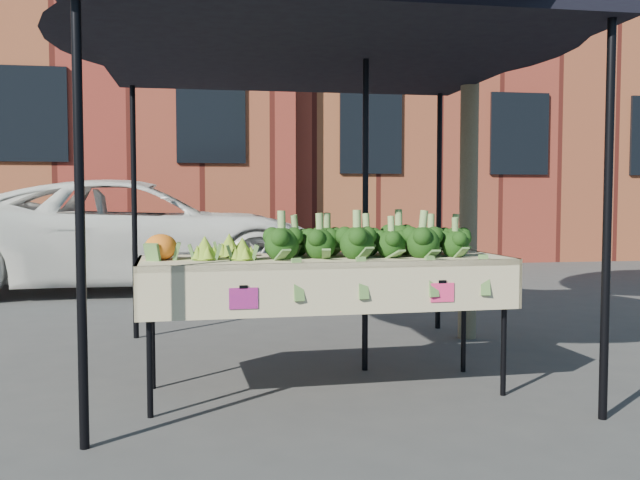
{
  "coord_description": "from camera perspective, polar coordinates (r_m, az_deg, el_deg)",
  "views": [
    {
      "loc": [
        -0.68,
        -4.56,
        1.29
      ],
      "look_at": [
        0.12,
        0.16,
        1.0
      ],
      "focal_mm": 39.41,
      "sensor_mm": 36.0,
      "label": 1
    }
  ],
  "objects": [
    {
      "name": "cauliflower_pair",
      "position": [
        4.49,
        -12.79,
        -0.41
      ],
      "size": [
        0.21,
        0.21,
        0.19
      ],
      "primitive_type": "ellipsoid",
      "color": "orange",
      "rests_on": "table"
    },
    {
      "name": "building_left",
      "position": [
        17.42,
        -24.51,
        13.75
      ],
      "size": [
        12.0,
        8.0,
        9.0
      ],
      "primitive_type": "cube",
      "color": "maroon",
      "rests_on": "ground"
    },
    {
      "name": "romanesco_cluster",
      "position": [
        4.52,
        -7.89,
        -0.2
      ],
      "size": [
        0.44,
        0.48,
        0.21
      ],
      "primitive_type": "ellipsoid",
      "color": "#8DBC30",
      "rests_on": "table"
    },
    {
      "name": "table",
      "position": [
        4.67,
        0.41,
        -6.9
      ],
      "size": [
        2.43,
        0.9,
        0.9
      ],
      "color": "#C3B597",
      "rests_on": "ground"
    },
    {
      "name": "canopy",
      "position": [
        5.21,
        -0.25,
        4.34
      ],
      "size": [
        3.16,
        3.16,
        2.74
      ],
      "primitive_type": null,
      "color": "black",
      "rests_on": "ground"
    },
    {
      "name": "broccoli_heap",
      "position": [
        4.69,
        4.27,
        0.33
      ],
      "size": [
        1.48,
        0.58,
        0.27
      ],
      "primitive_type": "ellipsoid",
      "color": "#12330C",
      "rests_on": "table"
    },
    {
      "name": "ground",
      "position": [
        4.79,
        -1.11,
        -12.16
      ],
      "size": [
        90.0,
        90.0,
        0.0
      ],
      "primitive_type": "plane",
      "color": "#363639"
    },
    {
      "name": "building_right",
      "position": [
        18.94,
        14.81,
        12.31
      ],
      "size": [
        12.0,
        8.0,
        8.5
      ],
      "primitive_type": "cube",
      "color": "maroon",
      "rests_on": "ground"
    },
    {
      "name": "vehicle",
      "position": [
        10.4,
        -14.7,
        11.55
      ],
      "size": [
        1.57,
        2.58,
        5.55
      ],
      "primitive_type": "imported",
      "rotation": [
        0.0,
        0.0,
        1.58
      ],
      "color": "white",
      "rests_on": "ground"
    },
    {
      "name": "street_tree",
      "position": [
        6.63,
        12.09,
        12.84
      ],
      "size": [
        2.42,
        2.42,
        4.76
      ],
      "primitive_type": null,
      "color": "#1E4C14",
      "rests_on": "ground"
    }
  ]
}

